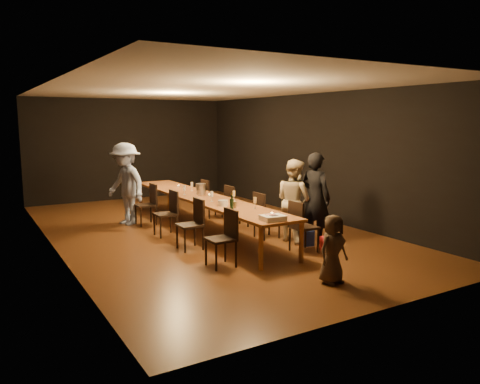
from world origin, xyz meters
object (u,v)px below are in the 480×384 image
chair_right_3 (212,198)px  woman_tan (294,201)px  chair_right_2 (237,206)px  birthday_cake (273,218)px  table (203,199)px  chair_left_3 (146,205)px  child (333,249)px  chair_left_1 (190,224)px  champagne_bottle (232,202)px  man_blue (126,184)px  chair_right_1 (267,215)px  chair_left_2 (165,213)px  plate_stack (223,203)px  chair_right_0 (304,226)px  ice_bucket (201,189)px  chair_left_0 (221,238)px  woman_birthday (315,198)px

chair_right_3 → woman_tan: woman_tan is taller
chair_right_2 → birthday_cake: 2.96m
table → chair_left_3: size_ratio=6.45×
birthday_cake → child: bearing=-71.8°
woman_tan → chair_left_1: bearing=71.6°
birthday_cake → champagne_bottle: 1.13m
chair_left_1 → man_blue: (-0.36, 2.68, 0.46)m
woman_tan → birthday_cake: (-1.25, -1.09, -0.02)m
chair_right_1 → chair_left_2: bearing=-125.2°
plate_stack → chair_right_0: bearing=-49.8°
woman_tan → man_blue: (-2.36, 3.18, 0.12)m
man_blue → champagne_bottle: size_ratio=6.00×
chair_right_1 → table: bearing=-144.7°
chair_right_3 → chair_left_1: size_ratio=1.00×
woman_tan → birthday_cake: size_ratio=4.12×
chair_right_0 → champagne_bottle: 1.38m
man_blue → chair_left_1: bearing=-10.0°
woman_tan → birthday_cake: bearing=126.6°
chair_right_2 → chair_left_3: size_ratio=1.00×
chair_right_3 → child: size_ratio=0.92×
chair_left_3 → man_blue: bearing=51.5°
woman_tan → champagne_bottle: (-1.38, 0.03, 0.10)m
chair_right_1 → chair_right_2: (0.00, 1.20, 0.00)m
chair_left_2 → ice_bucket: size_ratio=3.90×
chair_left_1 → champagne_bottle: bearing=-126.4°
chair_right_0 → ice_bucket: ice_bucket is taller
chair_right_0 → chair_right_1: 1.20m
chair_right_1 → woman_tan: woman_tan is taller
birthday_cake → man_blue: bearing=109.1°
chair_left_2 → table: bearing=-90.0°
chair_left_0 → chair_left_3: bearing=0.0°
chair_right_1 → chair_left_2: size_ratio=1.00×
chair_right_2 → chair_left_3: 2.08m
woman_birthday → champagne_bottle: size_ratio=5.66×
table → chair_left_2: size_ratio=6.45×
chair_right_1 → champagne_bottle: (-1.08, -0.46, 0.44)m
chair_right_3 → chair_left_2: 2.08m
woman_birthday → ice_bucket: size_ratio=7.36×
chair_right_1 → child: 2.80m
chair_left_0 → chair_left_1: size_ratio=1.00×
birthday_cake → chair_right_2: bearing=75.8°
table → woman_tan: 2.05m
chair_left_0 → chair_right_2: bearing=-35.3°
chair_left_0 → chair_left_2: (0.00, 2.40, 0.00)m
chair_right_0 → woman_tan: (0.30, 0.70, 0.34)m
chair_left_3 → chair_right_2: bearing=-125.2°
woman_tan → plate_stack: 1.40m
chair_right_0 → chair_left_0: size_ratio=1.00×
table → chair_right_0: size_ratio=6.45×
chair_left_3 → ice_bucket: size_ratio=3.90×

